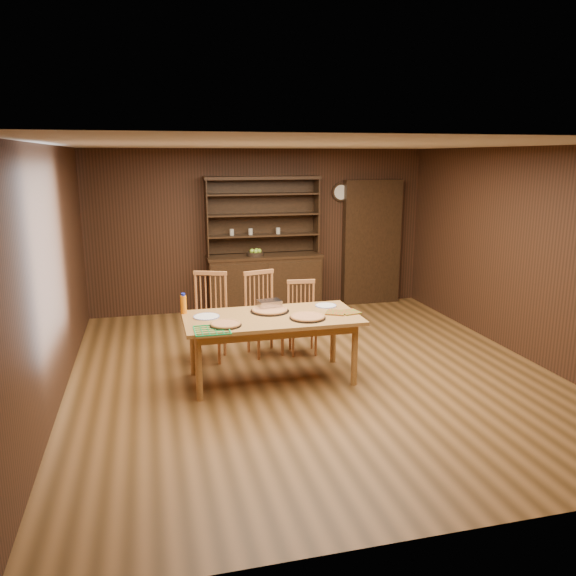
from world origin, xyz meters
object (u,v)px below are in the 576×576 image
object	(u,v)px
chair_center	(262,310)
juice_bottle	(184,304)
chair_left	(209,313)
dining_table	(272,323)
china_hutch	(264,276)
chair_right	(302,315)

from	to	relation	value
chair_center	juice_bottle	world-z (taller)	chair_center
chair_left	chair_center	world-z (taller)	chair_left
dining_table	juice_bottle	distance (m)	1.02
china_hutch	juice_bottle	xyz separation A→B (m)	(-1.44, -2.49, 0.26)
china_hutch	chair_right	bearing A→B (deg)	-87.60
chair_center	chair_right	bearing A→B (deg)	-24.12
juice_bottle	chair_right	bearing A→B (deg)	17.95
chair_right	chair_left	bearing A→B (deg)	-177.48
dining_table	chair_center	size ratio (longest dim) A/B	1.82
china_hutch	chair_left	xyz separation A→B (m)	(-1.09, -1.93, -0.02)
chair_center	juice_bottle	xyz separation A→B (m)	(-1.02, -0.58, 0.29)
chair_left	chair_right	xyz separation A→B (m)	(1.18, -0.07, -0.08)
chair_left	juice_bottle	xyz separation A→B (m)	(-0.34, -0.57, 0.28)
chair_left	juice_bottle	bearing A→B (deg)	-100.94
chair_left	chair_right	size ratio (longest dim) A/B	1.16
dining_table	juice_bottle	bearing A→B (deg)	159.51
dining_table	chair_center	distance (m)	0.94
chair_center	dining_table	bearing A→B (deg)	-109.08
dining_table	chair_left	world-z (taller)	chair_left
dining_table	chair_left	size ratio (longest dim) A/B	1.78
dining_table	chair_right	distance (m)	1.04
chair_left	chair_right	world-z (taller)	chair_left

